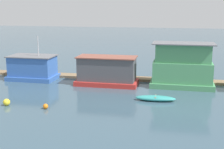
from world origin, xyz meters
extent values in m
plane|color=#385160|center=(0.00, 0.00, 0.00)|extent=(200.00, 200.00, 0.00)
cube|color=#846B4C|center=(0.00, 2.75, 0.15)|extent=(51.00, 1.76, 0.30)
cube|color=#3866B7|center=(-10.62, 0.44, 0.27)|extent=(5.98, 3.81, 0.55)
cube|color=#3866B7|center=(-10.62, 0.44, 1.75)|extent=(5.43, 3.26, 2.41)
cube|color=slate|center=(-10.62, 0.44, 3.01)|extent=(5.73, 3.56, 0.12)
cylinder|color=#B2B2B7|center=(-9.75, 0.44, 4.32)|extent=(0.12, 0.12, 2.49)
cube|color=red|center=(-0.75, -0.36, 0.27)|extent=(7.32, 3.43, 0.54)
cube|color=#4C4C51|center=(-0.75, -0.36, 1.91)|extent=(6.65, 2.76, 2.74)
cube|color=brown|center=(-0.75, -0.36, 3.34)|extent=(6.95, 3.06, 0.12)
cube|color=#4C9360|center=(7.97, 0.41, 0.30)|extent=(7.20, 3.63, 0.61)
cube|color=#4C9360|center=(7.97, 0.41, 1.77)|extent=(6.64, 3.08, 2.33)
cube|color=#4C9360|center=(7.97, 0.41, 3.96)|extent=(6.12, 2.56, 2.07)
cube|color=slate|center=(7.97, 0.41, 5.06)|extent=(6.94, 3.38, 0.12)
ellipsoid|color=teal|center=(5.40, -5.75, 0.26)|extent=(4.01, 1.36, 0.52)
cube|color=#997F60|center=(5.40, -5.75, 0.44)|extent=(0.20, 1.01, 0.08)
cylinder|color=brown|center=(-13.35, 1.62, 0.79)|extent=(0.25, 0.25, 1.59)
cylinder|color=#846B4C|center=(5.15, 1.62, 1.00)|extent=(0.30, 0.30, 2.01)
sphere|color=yellow|center=(-8.26, -10.14, 0.33)|extent=(0.66, 0.66, 0.66)
sphere|color=orange|center=(-4.28, -10.28, 0.24)|extent=(0.48, 0.48, 0.48)
camera|label=1|loc=(7.20, -35.62, 9.22)|focal=50.00mm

